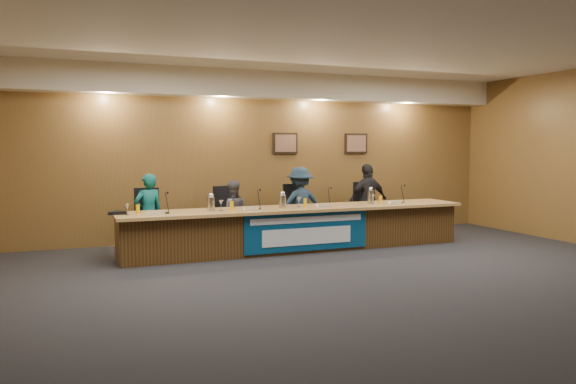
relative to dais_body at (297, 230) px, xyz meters
name	(u,v)px	position (x,y,z in m)	size (l,w,h in m)	color
floor	(368,280)	(0.00, -2.40, -0.35)	(10.00, 10.00, 0.00)	black
ceiling	(370,37)	(0.00, -2.40, 2.85)	(10.00, 8.00, 0.04)	silver
wall_back	(266,156)	(0.00, 1.60, 1.25)	(10.00, 0.04, 3.20)	brown
soffit	(270,86)	(0.00, 1.35, 2.60)	(10.00, 0.50, 0.50)	beige
dais_body	(297,230)	(0.00, 0.00, 0.00)	(6.00, 0.80, 0.70)	#462D13
dais_top	(299,209)	(0.00, -0.05, 0.38)	(6.10, 0.95, 0.05)	#A97D45
banner	(307,231)	(0.00, -0.41, 0.03)	(2.20, 0.02, 0.65)	navy
banner_text_upper	(308,220)	(0.00, -0.43, 0.23)	(2.00, 0.01, 0.10)	silver
banner_text_lower	(308,236)	(0.00, -0.43, -0.05)	(1.60, 0.01, 0.28)	silver
wall_photo_left	(285,143)	(0.40, 1.57, 1.50)	(0.52, 0.04, 0.42)	black
wall_photo_right	(356,143)	(2.00, 1.57, 1.50)	(0.52, 0.04, 0.42)	black
panelist_a	(149,213)	(-2.42, 0.72, 0.32)	(0.49, 0.32, 1.33)	#0B4F4C
panelist_b	(232,214)	(-0.96, 0.72, 0.24)	(0.58, 0.45, 1.19)	#49474C
panelist_c	(300,205)	(0.36, 0.72, 0.35)	(0.91, 0.52, 1.41)	#172A3D
panelist_d	(368,201)	(1.81, 0.72, 0.38)	(0.85, 0.35, 1.45)	black
office_chair_a	(148,223)	(-2.42, 0.82, 0.13)	(0.48, 0.48, 0.08)	black
office_chair_b	(231,219)	(-0.96, 0.82, 0.13)	(0.48, 0.48, 0.08)	black
office_chair_c	(298,216)	(0.36, 0.82, 0.13)	(0.48, 0.48, 0.08)	black
office_chair_d	(365,213)	(1.81, 0.82, 0.13)	(0.48, 0.48, 0.08)	black
nameplate_a	(157,212)	(-2.44, -0.33, 0.45)	(0.24, 0.06, 0.09)	white
microphone_a	(167,213)	(-2.26, -0.14, 0.41)	(0.07, 0.07, 0.02)	black
juice_glass_a	(138,209)	(-2.69, -0.07, 0.47)	(0.06, 0.06, 0.15)	#ECAD07
water_glass_a	(127,209)	(-2.85, -0.12, 0.49)	(0.08, 0.08, 0.18)	silver
nameplate_b	(252,208)	(-0.93, -0.31, 0.45)	(0.24, 0.06, 0.09)	white
microphone_b	(258,209)	(-0.76, -0.12, 0.41)	(0.07, 0.07, 0.02)	black
juice_glass_b	(232,206)	(-1.21, -0.11, 0.47)	(0.06, 0.06, 0.15)	#ECAD07
water_glass_b	(221,205)	(-1.39, -0.13, 0.49)	(0.08, 0.08, 0.18)	silver
nameplate_c	(324,205)	(0.36, -0.32, 0.45)	(0.24, 0.06, 0.09)	white
microphone_c	(328,206)	(0.50, -0.17, 0.41)	(0.07, 0.07, 0.02)	black
juice_glass_c	(305,203)	(0.11, -0.08, 0.47)	(0.06, 0.06, 0.15)	#ECAD07
water_glass_c	(299,202)	(-0.01, -0.08, 0.49)	(0.08, 0.08, 0.18)	silver
nameplate_d	(396,202)	(1.78, -0.33, 0.45)	(0.24, 0.06, 0.09)	white
microphone_d	(401,202)	(2.03, -0.11, 0.41)	(0.07, 0.07, 0.02)	black
juice_glass_d	(380,200)	(1.59, -0.09, 0.47)	(0.06, 0.06, 0.15)	#ECAD07
water_glass_d	(373,199)	(1.43, -0.10, 0.49)	(0.08, 0.08, 0.18)	silver
carafe_left	(211,204)	(-1.54, -0.04, 0.51)	(0.12, 0.12, 0.22)	silver
carafe_mid	(283,201)	(-0.30, -0.05, 0.51)	(0.13, 0.13, 0.22)	silver
carafe_right	(371,197)	(1.41, -0.05, 0.53)	(0.11, 0.11, 0.25)	silver
speakerphone	(117,213)	(-2.99, 0.04, 0.43)	(0.32, 0.32, 0.05)	black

